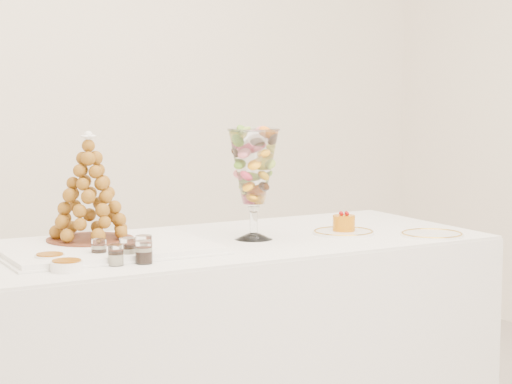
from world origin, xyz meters
TOP-DOWN VIEW (x-y plane):
  - buffet_table at (-0.04, 0.39)m, footprint 1.99×0.90m
  - lace_tray at (-0.38, 0.43)m, footprint 0.69×0.55m
  - macaron_vase at (0.14, 0.36)m, footprint 0.17×0.17m
  - cake_plate at (0.47, 0.28)m, footprint 0.22×0.22m
  - spare_plate at (0.70, 0.08)m, footprint 0.22×0.22m
  - verrine_a at (-0.46, 0.30)m, footprint 0.05×0.05m
  - verrine_b at (-0.39, 0.24)m, footprint 0.05×0.05m
  - verrine_c at (-0.32, 0.26)m, footprint 0.06×0.06m
  - verrine_d at (-0.45, 0.18)m, footprint 0.05×0.05m
  - verrine_e at (-0.37, 0.17)m, footprint 0.05×0.05m
  - ramekin_back at (-0.61, 0.31)m, footprint 0.09×0.09m
  - ramekin_front at (-0.61, 0.18)m, footprint 0.09×0.09m
  - croquembouche at (-0.39, 0.53)m, footprint 0.29×0.29m
  - mousse_cake at (0.48, 0.29)m, footprint 0.08×0.08m

SIDE VIEW (x-z plane):
  - buffet_table at x=-0.04m, z-range 0.00..0.74m
  - spare_plate at x=0.70m, z-range 0.74..0.75m
  - cake_plate at x=0.47m, z-range 0.74..0.75m
  - lace_tray at x=-0.38m, z-range 0.74..0.76m
  - ramekin_back at x=-0.61m, z-range 0.74..0.77m
  - ramekin_front at x=-0.61m, z-range 0.74..0.77m
  - verrine_d at x=-0.45m, z-range 0.74..0.80m
  - verrine_a at x=-0.46m, z-range 0.74..0.80m
  - verrine_c at x=-0.32m, z-range 0.74..0.81m
  - verrine_e at x=-0.37m, z-range 0.74..0.81m
  - verrine_b at x=-0.39m, z-range 0.74..0.81m
  - mousse_cake at x=0.48m, z-range 0.74..0.81m
  - croquembouche at x=-0.39m, z-range 0.76..1.11m
  - macaron_vase at x=0.14m, z-range 0.80..1.17m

